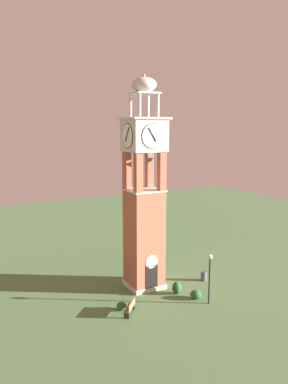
{
  "coord_description": "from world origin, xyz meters",
  "views": [
    {
      "loc": [
        -14.05,
        -26.87,
        13.33
      ],
      "look_at": [
        0.0,
        0.0,
        8.04
      ],
      "focal_mm": 35.68,
      "sensor_mm": 36.0,
      "label": 1
    }
  ],
  "objects": [
    {
      "name": "trash_bin",
      "position": [
        5.14,
        -1.41,
        0.4
      ],
      "size": [
        0.52,
        0.52,
        0.8
      ],
      "primitive_type": "cylinder",
      "color": "#4C4C51",
      "rests_on": "ground"
    },
    {
      "name": "shrub_near_entry",
      "position": [
        1.6,
        -2.58,
        0.5
      ],
      "size": [
        0.74,
        0.74,
        0.99
      ],
      "primitive_type": "ellipsoid",
      "color": "#28562D",
      "rests_on": "ground"
    },
    {
      "name": "ground",
      "position": [
        0.0,
        0.0,
        0.0
      ],
      "size": [
        80.0,
        80.0,
        0.0
      ],
      "primitive_type": "plane",
      "color": "#517547"
    },
    {
      "name": "clock_tower",
      "position": [
        0.0,
        -0.0,
        7.13
      ],
      "size": [
        3.23,
        3.23,
        17.26
      ],
      "color": "#AD5B42",
      "rests_on": "ground"
    },
    {
      "name": "shrub_left_of_tower",
      "position": [
        2.45,
        -4.04,
        0.34
      ],
      "size": [
        0.87,
        0.87,
        0.67
      ],
      "primitive_type": "ellipsoid",
      "color": "#28562D",
      "rests_on": "ground"
    },
    {
      "name": "lamp_post",
      "position": [
        2.85,
        -5.17,
        2.7
      ],
      "size": [
        0.36,
        0.36,
        3.89
      ],
      "color": "black",
      "rests_on": "ground"
    },
    {
      "name": "shrub_behind_bench",
      "position": [
        -3.45,
        -3.04,
        0.3
      ],
      "size": [
        0.72,
        0.72,
        0.6
      ],
      "primitive_type": "ellipsoid",
      "color": "#28562D",
      "rests_on": "ground"
    },
    {
      "name": "park_bench",
      "position": [
        -3.13,
        -3.84,
        0.48
      ],
      "size": [
        1.39,
        1.49,
        0.95
      ],
      "color": "brown",
      "rests_on": "ground"
    }
  ]
}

